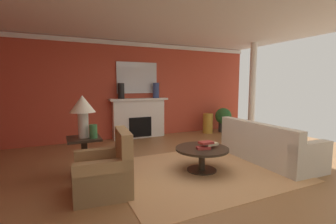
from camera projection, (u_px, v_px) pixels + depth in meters
ground_plane at (191, 170)px, 4.53m from camera, size 9.69×9.69×0.00m
wall_fireplace at (137, 90)px, 7.33m from camera, size 8.06×0.12×2.92m
ceiling_panel at (184, 15)px, 4.47m from camera, size 8.06×7.08×0.06m
crown_moulding at (137, 44)px, 7.10m from camera, size 8.06×0.08×0.12m
area_rug at (202, 170)px, 4.47m from camera, size 3.20×2.64×0.01m
fireplace at (139, 119)px, 7.23m from camera, size 1.80×0.35×1.22m
mantel_mirror at (137, 78)px, 7.20m from camera, size 1.27×0.04×0.94m
sofa at (267, 147)px, 5.02m from camera, size 0.98×2.13×0.85m
armchair_near_window at (105, 173)px, 3.53m from camera, size 0.88×0.88×0.95m
coffee_table at (202, 154)px, 4.43m from camera, size 1.00×1.00×0.45m
side_table at (85, 154)px, 4.19m from camera, size 0.56×0.56×0.70m
table_lamp at (83, 108)px, 4.10m from camera, size 0.44×0.44×0.75m
vase_mantel_right at (156, 90)px, 7.32m from camera, size 0.19×0.19×0.47m
vase_on_side_table at (93, 131)px, 4.10m from camera, size 0.14×0.14×0.24m
vase_mantel_left at (121, 91)px, 6.86m from camera, size 0.19×0.19×0.46m
vase_tall_corner at (208, 123)px, 7.98m from camera, size 0.33×0.33×0.66m
book_red_cover at (203, 148)px, 4.32m from camera, size 0.28×0.21×0.05m
book_art_folio at (210, 144)px, 4.44m from camera, size 0.28×0.22×0.04m
book_small_novel at (206, 143)px, 4.36m from camera, size 0.26×0.17×0.04m
potted_plant at (223, 118)px, 8.16m from camera, size 0.56×0.56×0.83m
column_white at (252, 90)px, 7.48m from camera, size 0.20×0.20×2.92m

